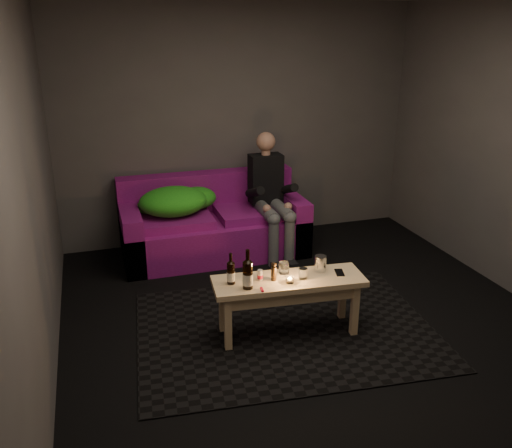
% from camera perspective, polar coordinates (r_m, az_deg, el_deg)
% --- Properties ---
extents(floor, '(4.50, 4.50, 0.00)m').
position_cam_1_polar(floor, '(4.54, 6.23, -10.96)').
color(floor, black).
rests_on(floor, ground).
extents(room, '(4.50, 4.50, 4.50)m').
position_cam_1_polar(room, '(4.38, 4.59, 10.97)').
color(room, silver).
rests_on(room, ground).
extents(rug, '(2.53, 1.94, 0.01)m').
position_cam_1_polar(rug, '(4.52, 3.12, -10.99)').
color(rug, black).
rests_on(rug, floor).
extents(sofa, '(1.93, 0.87, 0.83)m').
position_cam_1_polar(sofa, '(5.85, -4.57, -0.24)').
color(sofa, '#7A1061').
rests_on(sofa, floor).
extents(green_blanket, '(0.85, 0.58, 0.29)m').
position_cam_1_polar(green_blanket, '(5.68, -8.36, 2.40)').
color(green_blanket, '#1A921B').
rests_on(green_blanket, sofa).
extents(person, '(0.35, 0.80, 1.29)m').
position_cam_1_polar(person, '(5.75, 1.51, 3.28)').
color(person, black).
rests_on(person, sofa).
extents(coffee_table, '(1.22, 0.49, 0.49)m').
position_cam_1_polar(coffee_table, '(4.28, 3.46, -6.81)').
color(coffee_table, '#ECC58A').
rests_on(coffee_table, rug).
extents(beer_bottle_a, '(0.06, 0.06, 0.25)m').
position_cam_1_polar(beer_bottle_a, '(4.13, -2.66, -5.12)').
color(beer_bottle_a, black).
rests_on(beer_bottle_a, coffee_table).
extents(beer_bottle_b, '(0.08, 0.08, 0.31)m').
position_cam_1_polar(beer_bottle_b, '(4.04, -0.88, -5.31)').
color(beer_bottle_b, black).
rests_on(beer_bottle_b, coffee_table).
extents(salt_shaker, '(0.04, 0.04, 0.09)m').
position_cam_1_polar(salt_shaker, '(4.20, 0.43, -5.39)').
color(salt_shaker, silver).
rests_on(salt_shaker, coffee_table).
extents(pepper_mill, '(0.06, 0.06, 0.11)m').
position_cam_1_polar(pepper_mill, '(4.19, 1.88, -5.23)').
color(pepper_mill, black).
rests_on(pepper_mill, coffee_table).
extents(tumbler_back, '(0.10, 0.10, 0.09)m').
position_cam_1_polar(tumbler_back, '(4.31, 2.97, -4.63)').
color(tumbler_back, white).
rests_on(tumbler_back, coffee_table).
extents(tealight, '(0.06, 0.06, 0.05)m').
position_cam_1_polar(tealight, '(4.17, 3.57, -5.90)').
color(tealight, white).
rests_on(tealight, coffee_table).
extents(tumbler_front, '(0.08, 0.08, 0.09)m').
position_cam_1_polar(tumbler_front, '(4.24, 4.97, -5.21)').
color(tumbler_front, white).
rests_on(tumbler_front, coffee_table).
extents(steel_cup, '(0.12, 0.12, 0.13)m').
position_cam_1_polar(steel_cup, '(4.37, 6.80, -4.15)').
color(steel_cup, silver).
rests_on(steel_cup, coffee_table).
extents(smartphone, '(0.09, 0.14, 0.01)m').
position_cam_1_polar(smartphone, '(4.38, 8.77, -5.07)').
color(smartphone, black).
rests_on(smartphone, coffee_table).
extents(red_lighter, '(0.03, 0.07, 0.01)m').
position_cam_1_polar(red_lighter, '(4.06, 0.62, -6.90)').
color(red_lighter, '#B60B25').
rests_on(red_lighter, coffee_table).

